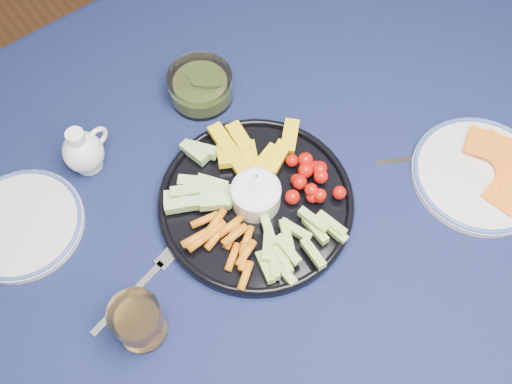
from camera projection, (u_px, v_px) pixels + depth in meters
dining_table at (234, 210)px, 1.06m from camera, size 1.67×1.07×0.75m
crudite_platter at (255, 200)px, 0.95m from camera, size 0.33×0.33×0.11m
creamer_pitcher at (84, 151)px, 0.97m from camera, size 0.09×0.07×0.10m
pickle_bowl at (201, 87)px, 1.05m from camera, size 0.12×0.12×0.06m
cheese_plate at (480, 173)px, 0.98m from camera, size 0.23×0.23×0.03m
juice_tumbler at (139, 322)px, 0.83m from camera, size 0.08×0.08×0.09m
fork_left at (142, 283)px, 0.90m from camera, size 0.18×0.06×0.00m
fork_right at (432, 157)px, 1.01m from camera, size 0.16×0.10×0.00m
side_plate_extra at (22, 224)px, 0.94m from camera, size 0.20×0.20×0.02m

